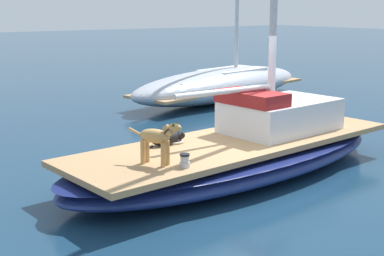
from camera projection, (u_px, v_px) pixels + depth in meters
name	position (u px, v px, depth m)	size (l,w,h in m)	color
ground_plane	(236.00, 174.00, 10.00)	(120.00, 120.00, 0.00)	navy
sailboat_main	(236.00, 157.00, 9.93)	(3.11, 7.42, 0.66)	navy
cabin_house	(278.00, 113.00, 10.50)	(1.58, 2.33, 0.84)	silver
dog_black	(167.00, 139.00, 9.50)	(0.36, 0.95, 0.22)	black
dog_tan	(157.00, 138.00, 8.22)	(0.88, 0.49, 0.70)	tan
deck_winch	(185.00, 161.00, 8.15)	(0.16, 0.16, 0.21)	#B7B7BC
coiled_rope	(175.00, 141.00, 9.65)	(0.32, 0.32, 0.04)	beige
moored_boat_port_side	(221.00, 84.00, 17.71)	(3.68, 7.87, 7.63)	#B2B7C1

